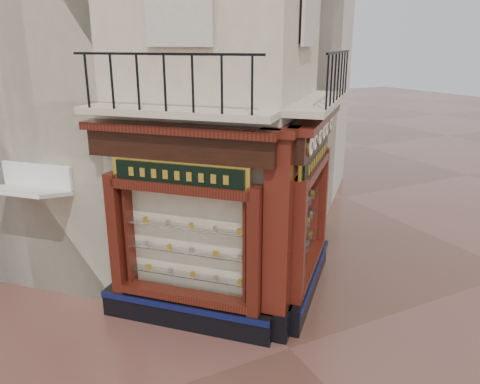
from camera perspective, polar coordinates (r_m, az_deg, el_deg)
ground at (r=9.03m, az=6.06°, el=-18.45°), size 80.00×80.00×0.00m
main_building at (r=12.89m, az=-8.93°, el=20.57°), size 11.31×11.31×12.00m
neighbour_left at (r=14.78m, az=-21.62°, el=17.27°), size 11.31×11.31×11.00m
neighbour_right at (r=16.08m, az=-2.94°, el=18.36°), size 11.31×11.31×11.00m
shopfront_left at (r=8.74m, az=-6.98°, el=-4.86°), size 2.86×2.86×3.98m
shopfront_right at (r=9.97m, az=8.38°, el=-2.04°), size 2.86×2.86×3.98m
corner_pilaster at (r=8.42m, az=4.65°, el=-5.91°), size 0.85×0.85×3.98m
balcony at (r=8.64m, az=1.58°, el=10.42°), size 5.94×2.97×1.03m
clock_a at (r=8.22m, az=8.54°, el=5.63°), size 0.31×0.31×0.38m
clock_b at (r=8.64m, az=9.04°, el=6.19°), size 0.29×0.29×0.36m
clock_c at (r=9.18m, az=9.63°, el=6.84°), size 0.32×0.32×0.40m
clock_d at (r=9.70m, az=10.12°, el=7.39°), size 0.31×0.31×0.39m
clock_e at (r=10.11m, az=10.48°, el=7.78°), size 0.30×0.30×0.38m
clock_f at (r=10.68m, az=10.92°, el=8.28°), size 0.30×0.30×0.38m
awning at (r=11.14m, az=-23.29°, el=-12.35°), size 1.87×1.87×0.30m
signboard_left at (r=8.31m, az=-7.49°, el=2.11°), size 1.91×1.91×0.51m
signboard_right at (r=9.64m, az=9.13°, el=4.21°), size 2.17×2.17×0.58m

